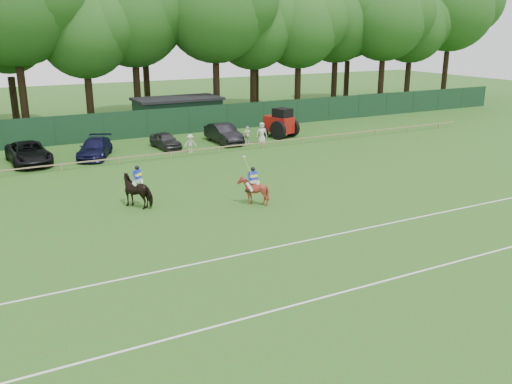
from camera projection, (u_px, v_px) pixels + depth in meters
ground at (276, 238)px, 25.77m from camera, size 160.00×160.00×0.00m
horse_dark at (138, 191)px, 30.08m from camera, size 2.10×2.28×1.81m
horse_chestnut at (253, 191)px, 30.45m from camera, size 1.38×1.53×1.60m
suv_black at (29, 153)px, 39.59m from camera, size 3.04×5.86×1.58m
sedan_navy at (95, 148)px, 41.52m from camera, size 3.87×5.41×1.46m
hatch_grey at (165, 140)px, 44.71m from camera, size 1.93×3.98×1.31m
estate_black at (224, 133)px, 46.82m from camera, size 1.73×4.94×1.62m
spectator_left at (190, 143)px, 43.14m from camera, size 1.04×0.73×1.48m
spectator_mid at (247, 135)px, 46.14m from camera, size 0.96×0.51×1.56m
spectator_right at (262, 133)px, 46.46m from camera, size 1.03×0.84×1.83m
rider_dark at (138, 177)px, 29.85m from camera, size 0.81×0.70×1.41m
rider_chestnut at (253, 178)px, 30.23m from camera, size 0.94×0.56×2.05m
polo_ball at (504, 250)px, 24.27m from camera, size 0.09×0.09×0.09m
pitch_lines at (317, 265)px, 22.81m from camera, size 60.00×5.10×0.01m
pitch_rail at (158, 154)px, 40.88m from camera, size 62.10×0.10×0.50m
perimeter_fence at (126, 125)px, 48.26m from camera, size 92.08×0.08×2.50m
utility_shed at (178, 113)px, 53.39m from camera, size 8.40×4.40×3.04m
tree_row at (125, 124)px, 56.29m from camera, size 96.00×12.00×21.00m
tractor at (280, 123)px, 49.11m from camera, size 2.95×3.63×2.65m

